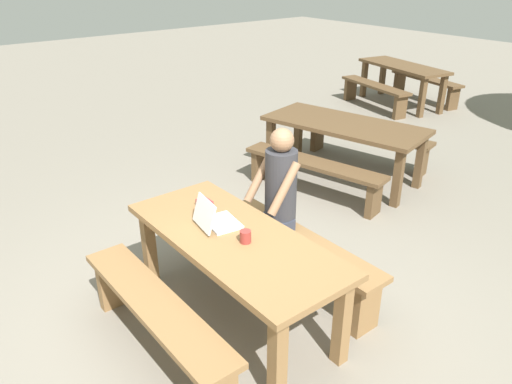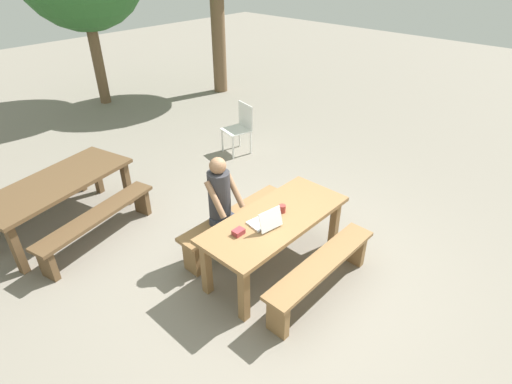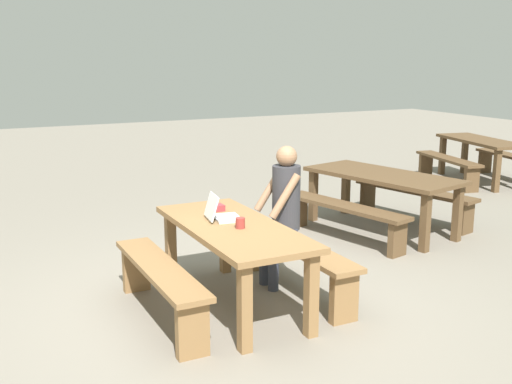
# 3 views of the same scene
# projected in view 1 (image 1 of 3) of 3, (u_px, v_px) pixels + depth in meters

# --- Properties ---
(ground_plane) EXTENTS (30.00, 30.00, 0.00)m
(ground_plane) POSITION_uv_depth(u_px,v_px,m) (236.00, 316.00, 3.85)
(ground_plane) COLOR gray
(picnic_table_front) EXTENTS (1.83, 0.77, 0.73)m
(picnic_table_front) POSITION_uv_depth(u_px,v_px,m) (234.00, 249.00, 3.58)
(picnic_table_front) COLOR olive
(picnic_table_front) RESTS_ON ground
(bench_near) EXTENTS (1.65, 0.30, 0.47)m
(bench_near) POSITION_uv_depth(u_px,v_px,m) (156.00, 316.00, 3.32)
(bench_near) COLOR olive
(bench_near) RESTS_ON ground
(bench_far) EXTENTS (1.65, 0.30, 0.47)m
(bench_far) POSITION_uv_depth(u_px,v_px,m) (299.00, 250.00, 4.07)
(bench_far) COLOR olive
(bench_far) RESTS_ON ground
(laptop) EXTENTS (0.33, 0.33, 0.23)m
(laptop) POSITION_uv_depth(u_px,v_px,m) (215.00, 219.00, 3.63)
(laptop) COLOR white
(laptop) RESTS_ON picnic_table_front
(small_pouch) EXTENTS (0.12, 0.09, 0.06)m
(small_pouch) POSITION_uv_depth(u_px,v_px,m) (205.00, 203.00, 3.92)
(small_pouch) COLOR #993338
(small_pouch) RESTS_ON picnic_table_front
(coffee_mug) EXTENTS (0.08, 0.08, 0.09)m
(coffee_mug) POSITION_uv_depth(u_px,v_px,m) (245.00, 237.00, 3.43)
(coffee_mug) COLOR #99332D
(coffee_mug) RESTS_ON picnic_table_front
(person_seated) EXTENTS (0.37, 0.39, 1.34)m
(person_seated) POSITION_uv_depth(u_px,v_px,m) (277.00, 196.00, 4.03)
(person_seated) COLOR #333847
(person_seated) RESTS_ON ground
(picnic_table_mid) EXTENTS (2.08, 1.25, 0.72)m
(picnic_table_mid) POSITION_uv_depth(u_px,v_px,m) (344.00, 131.00, 5.99)
(picnic_table_mid) COLOR brown
(picnic_table_mid) RESTS_ON ground
(bench_mid_south) EXTENTS (1.77, 0.69, 0.44)m
(bench_mid_south) POSITION_uv_depth(u_px,v_px,m) (313.00, 170.00, 5.64)
(bench_mid_south) COLOR brown
(bench_mid_south) RESTS_ON ground
(bench_mid_north) EXTENTS (1.77, 0.69, 0.44)m
(bench_mid_north) POSITION_uv_depth(u_px,v_px,m) (367.00, 139.00, 6.60)
(bench_mid_north) COLOR brown
(bench_mid_north) RESTS_ON ground
(picnic_table_rear) EXTENTS (1.89, 1.02, 0.74)m
(picnic_table_rear) POSITION_uv_depth(u_px,v_px,m) (403.00, 72.00, 9.07)
(picnic_table_rear) COLOR brown
(picnic_table_rear) RESTS_ON ground
(bench_rear_south) EXTENTS (1.64, 0.63, 0.45)m
(bench_rear_south) POSITION_uv_depth(u_px,v_px,m) (374.00, 91.00, 8.94)
(bench_rear_south) COLOR brown
(bench_rear_south) RESTS_ON ground
(bench_rear_north) EXTENTS (1.64, 0.63, 0.45)m
(bench_rear_north) POSITION_uv_depth(u_px,v_px,m) (425.00, 84.00, 9.44)
(bench_rear_north) COLOR brown
(bench_rear_north) RESTS_ON ground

